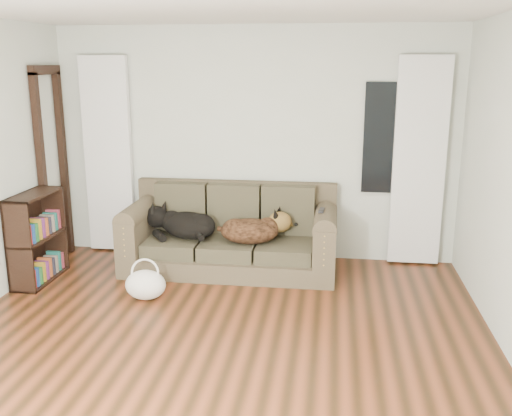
# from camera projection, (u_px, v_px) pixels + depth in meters

# --- Properties ---
(floor) EXTENTS (5.00, 5.00, 0.00)m
(floor) POSITION_uv_depth(u_px,v_px,m) (209.00, 360.00, 4.33)
(floor) COLOR black
(floor) RESTS_ON ground
(wall_back) EXTENTS (4.50, 0.04, 2.60)m
(wall_back) POSITION_uv_depth(u_px,v_px,m) (255.00, 145.00, 6.41)
(wall_back) COLOR #B4BDAD
(wall_back) RESTS_ON ground
(curtain_left) EXTENTS (0.55, 0.08, 2.25)m
(curtain_left) POSITION_uv_depth(u_px,v_px,m) (108.00, 156.00, 6.59)
(curtain_left) COLOR white
(curtain_left) RESTS_ON ground
(curtain_right) EXTENTS (0.55, 0.08, 2.25)m
(curtain_right) POSITION_uv_depth(u_px,v_px,m) (419.00, 163.00, 6.13)
(curtain_right) COLOR white
(curtain_right) RESTS_ON ground
(window_pane) EXTENTS (0.50, 0.03, 1.20)m
(window_pane) POSITION_uv_depth(u_px,v_px,m) (387.00, 138.00, 6.17)
(window_pane) COLOR black
(window_pane) RESTS_ON wall_back
(door_casing) EXTENTS (0.07, 0.60, 2.10)m
(door_casing) POSITION_uv_depth(u_px,v_px,m) (53.00, 169.00, 6.33)
(door_casing) COLOR black
(door_casing) RESTS_ON ground
(sofa) EXTENTS (2.26, 0.98, 0.93)m
(sofa) POSITION_uv_depth(u_px,v_px,m) (230.00, 229.00, 6.14)
(sofa) COLOR #332F22
(sofa) RESTS_ON floor
(dog_black_lab) EXTENTS (0.81, 0.74, 0.28)m
(dog_black_lab) POSITION_uv_depth(u_px,v_px,m) (185.00, 225.00, 6.19)
(dog_black_lab) COLOR black
(dog_black_lab) RESTS_ON sofa
(dog_shepherd) EXTENTS (0.69, 0.52, 0.28)m
(dog_shepherd) POSITION_uv_depth(u_px,v_px,m) (253.00, 229.00, 6.01)
(dog_shepherd) COLOR black
(dog_shepherd) RESTS_ON sofa
(tv_remote) EXTENTS (0.07, 0.18, 0.02)m
(tv_remote) POSITION_uv_depth(u_px,v_px,m) (322.00, 210.00, 5.83)
(tv_remote) COLOR black
(tv_remote) RESTS_ON sofa
(tote_bag) EXTENTS (0.45, 0.39, 0.28)m
(tote_bag) POSITION_uv_depth(u_px,v_px,m) (145.00, 283.00, 5.42)
(tote_bag) COLOR silver
(tote_bag) RESTS_ON floor
(bookshelf) EXTENTS (0.30, 0.75, 0.93)m
(bookshelf) POSITION_uv_depth(u_px,v_px,m) (37.00, 234.00, 5.81)
(bookshelf) COLOR black
(bookshelf) RESTS_ON floor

